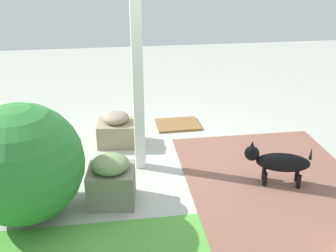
{
  "coord_description": "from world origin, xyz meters",
  "views": [
    {
      "loc": [
        0.53,
        3.92,
        2.24
      ],
      "look_at": [
        -0.05,
        -0.08,
        0.43
      ],
      "focal_mm": 42.02,
      "sensor_mm": 36.0,
      "label": 1
    }
  ],
  "objects_px": {
    "stone_planter_nearest": "(117,130)",
    "dog": "(278,162)",
    "stone_planter_mid": "(111,180)",
    "terracotta_pot_spiky": "(15,140)",
    "doormat": "(178,124)",
    "round_shrub": "(22,164)",
    "porch_pillar": "(138,79)"
  },
  "relations": [
    {
      "from": "stone_planter_nearest",
      "to": "dog",
      "type": "relative_size",
      "value": 0.75
    },
    {
      "from": "stone_planter_mid",
      "to": "terracotta_pot_spiky",
      "type": "distance_m",
      "value": 1.45
    },
    {
      "from": "dog",
      "to": "doormat",
      "type": "distance_m",
      "value": 1.82
    },
    {
      "from": "stone_planter_mid",
      "to": "terracotta_pot_spiky",
      "type": "relative_size",
      "value": 0.87
    },
    {
      "from": "round_shrub",
      "to": "stone_planter_mid",
      "type": "bearing_deg",
      "value": -171.92
    },
    {
      "from": "stone_planter_nearest",
      "to": "round_shrub",
      "type": "relative_size",
      "value": 0.46
    },
    {
      "from": "porch_pillar",
      "to": "round_shrub",
      "type": "bearing_deg",
      "value": 34.93
    },
    {
      "from": "doormat",
      "to": "porch_pillar",
      "type": "bearing_deg",
      "value": 60.04
    },
    {
      "from": "stone_planter_mid",
      "to": "round_shrub",
      "type": "bearing_deg",
      "value": 8.08
    },
    {
      "from": "stone_planter_nearest",
      "to": "stone_planter_mid",
      "type": "xyz_separation_m",
      "value": [
        0.08,
        1.26,
        0.05
      ]
    },
    {
      "from": "dog",
      "to": "doormat",
      "type": "relative_size",
      "value": 1.13
    },
    {
      "from": "porch_pillar",
      "to": "terracotta_pot_spiky",
      "type": "height_order",
      "value": "porch_pillar"
    },
    {
      "from": "stone_planter_nearest",
      "to": "dog",
      "type": "xyz_separation_m",
      "value": [
        -1.61,
        1.19,
        0.08
      ]
    },
    {
      "from": "round_shrub",
      "to": "doormat",
      "type": "bearing_deg",
      "value": -133.03
    },
    {
      "from": "porch_pillar",
      "to": "doormat",
      "type": "xyz_separation_m",
      "value": [
        -0.6,
        -1.05,
        -1.02
      ]
    },
    {
      "from": "stone_planter_nearest",
      "to": "stone_planter_mid",
      "type": "distance_m",
      "value": 1.26
    },
    {
      "from": "stone_planter_nearest",
      "to": "dog",
      "type": "height_order",
      "value": "dog"
    },
    {
      "from": "porch_pillar",
      "to": "terracotta_pot_spiky",
      "type": "relative_size",
      "value": 3.62
    },
    {
      "from": "terracotta_pot_spiky",
      "to": "dog",
      "type": "distance_m",
      "value": 2.91
    },
    {
      "from": "porch_pillar",
      "to": "stone_planter_nearest",
      "type": "xyz_separation_m",
      "value": [
        0.24,
        -0.61,
        -0.84
      ]
    },
    {
      "from": "terracotta_pot_spiky",
      "to": "doormat",
      "type": "distance_m",
      "value": 2.14
    },
    {
      "from": "stone_planter_mid",
      "to": "terracotta_pot_spiky",
      "type": "height_order",
      "value": "terracotta_pot_spiky"
    },
    {
      "from": "dog",
      "to": "doormat",
      "type": "xyz_separation_m",
      "value": [
        0.76,
        -1.63,
        -0.25
      ]
    },
    {
      "from": "stone_planter_mid",
      "to": "dog",
      "type": "relative_size",
      "value": 0.74
    },
    {
      "from": "stone_planter_nearest",
      "to": "dog",
      "type": "bearing_deg",
      "value": 143.47
    },
    {
      "from": "stone_planter_mid",
      "to": "doormat",
      "type": "height_order",
      "value": "stone_planter_mid"
    },
    {
      "from": "porch_pillar",
      "to": "stone_planter_mid",
      "type": "bearing_deg",
      "value": 63.39
    },
    {
      "from": "dog",
      "to": "doormat",
      "type": "bearing_deg",
      "value": -64.86
    },
    {
      "from": "porch_pillar",
      "to": "dog",
      "type": "relative_size",
      "value": 3.09
    },
    {
      "from": "round_shrub",
      "to": "terracotta_pot_spiky",
      "type": "xyz_separation_m",
      "value": [
        0.32,
        -1.08,
        -0.27
      ]
    },
    {
      "from": "stone_planter_mid",
      "to": "porch_pillar",
      "type": "bearing_deg",
      "value": -116.61
    },
    {
      "from": "dog",
      "to": "stone_planter_nearest",
      "type": "bearing_deg",
      "value": -36.53
    }
  ]
}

